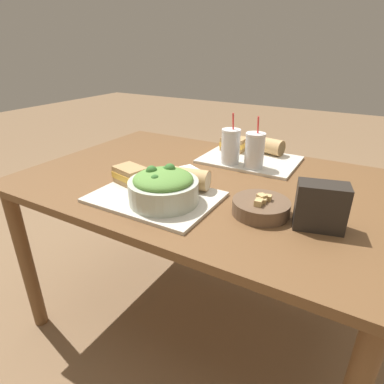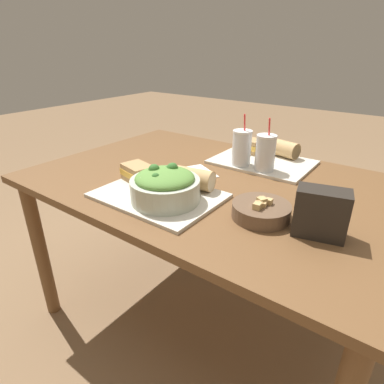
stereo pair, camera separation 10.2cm
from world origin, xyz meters
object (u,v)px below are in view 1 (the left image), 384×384
at_px(sandwich_near, 130,175).
at_px(drink_cup_red, 254,152).
at_px(chip_bag, 321,206).
at_px(drink_cup_dark, 231,147).
at_px(baguette_far, 270,146).
at_px(sandwich_far, 234,144).
at_px(napkin_folded, 189,172).
at_px(salad_bowl, 164,187).
at_px(baguette_near, 187,178).
at_px(soup_bowl, 261,207).

distance_m(sandwich_near, drink_cup_red, 0.53).
xyz_separation_m(sandwich_near, chip_bag, (0.68, 0.04, 0.03)).
bearing_deg(drink_cup_dark, baguette_far, 63.39).
xyz_separation_m(sandwich_near, sandwich_far, (0.17, 0.58, -0.00)).
bearing_deg(drink_cup_red, napkin_folded, -142.63).
bearing_deg(chip_bag, sandwich_near, 168.82).
xyz_separation_m(baguette_far, napkin_folded, (-0.22, -0.39, -0.05)).
height_order(salad_bowl, sandwich_near, salad_bowl).
height_order(chip_bag, napkin_folded, chip_bag).
bearing_deg(napkin_folded, drink_cup_dark, 56.55).
xyz_separation_m(sandwich_near, baguette_near, (0.21, 0.07, 0.01)).
relative_size(baguette_far, drink_cup_red, 0.67).
xyz_separation_m(salad_bowl, soup_bowl, (0.30, 0.10, -0.04)).
height_order(sandwich_near, drink_cup_red, drink_cup_red).
relative_size(drink_cup_dark, drink_cup_red, 1.01).
height_order(sandwich_near, chip_bag, chip_bag).
bearing_deg(baguette_far, napkin_folded, 163.15).
height_order(sandwich_near, baguette_far, baguette_far).
xyz_separation_m(salad_bowl, drink_cup_dark, (0.03, 0.46, 0.02)).
relative_size(salad_bowl, baguette_near, 1.32).
bearing_deg(baguette_near, napkin_folded, 19.55).
xyz_separation_m(drink_cup_red, chip_bag, (0.33, -0.36, -0.01)).
distance_m(salad_bowl, baguette_far, 0.70).
bearing_deg(drink_cup_red, drink_cup_dark, -180.00).
bearing_deg(drink_cup_dark, baguette_near, -94.31).
relative_size(drink_cup_dark, chip_bag, 1.43).
bearing_deg(sandwich_far, chip_bag, -47.85).
bearing_deg(drink_cup_red, baguette_near, -112.29).
xyz_separation_m(baguette_far, chip_bag, (0.33, -0.58, 0.02)).
bearing_deg(sandwich_far, baguette_far, 9.54).
bearing_deg(sandwich_near, drink_cup_red, 62.30).
bearing_deg(baguette_far, soup_bowl, -151.74).
bearing_deg(sandwich_far, napkin_folded, -98.37).
distance_m(salad_bowl, baguette_near, 0.14).
bearing_deg(chip_bag, soup_bowl, 166.79).
height_order(salad_bowl, drink_cup_dark, drink_cup_dark).
bearing_deg(napkin_folded, baguette_near, -61.25).
height_order(soup_bowl, drink_cup_dark, drink_cup_dark).
distance_m(soup_bowl, drink_cup_dark, 0.46).
xyz_separation_m(sandwich_near, drink_cup_red, (0.34, 0.40, 0.04)).
relative_size(salad_bowl, sandwich_far, 1.96).
distance_m(drink_cup_red, napkin_folded, 0.29).
relative_size(salad_bowl, sandwich_near, 1.70).
xyz_separation_m(chip_bag, napkin_folded, (-0.55, 0.19, -0.07)).
bearing_deg(sandwich_far, baguette_near, -86.31).
height_order(baguette_near, baguette_far, same).
bearing_deg(sandwich_far, salad_bowl, -87.57).
bearing_deg(drink_cup_dark, sandwich_near, -120.54).
relative_size(baguette_near, drink_cup_red, 0.80).
bearing_deg(drink_cup_dark, salad_bowl, -93.56).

